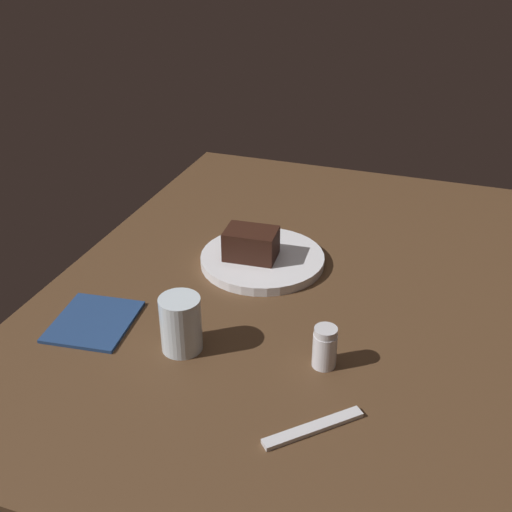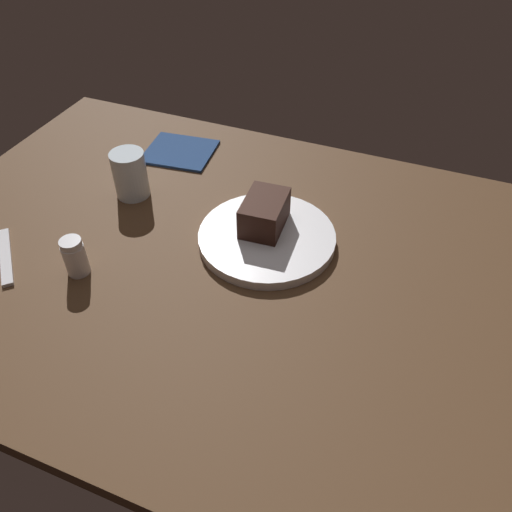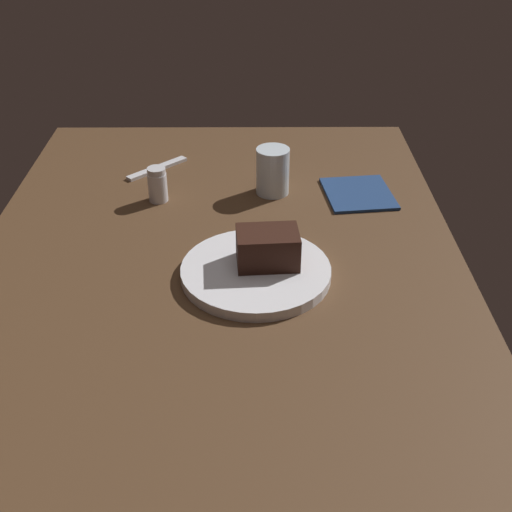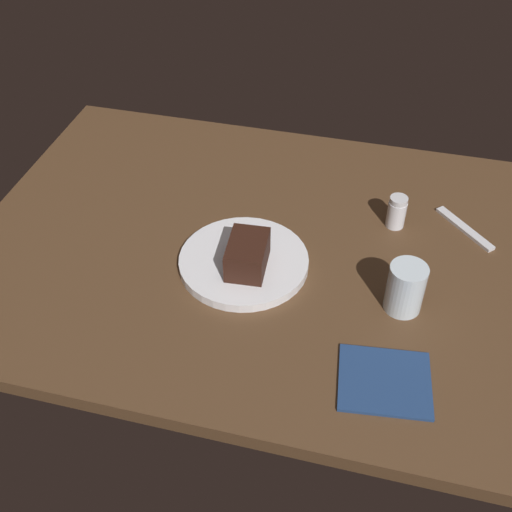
{
  "view_description": "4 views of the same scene",
  "coord_description": "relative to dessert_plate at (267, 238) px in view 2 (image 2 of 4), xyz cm",
  "views": [
    {
      "loc": [
        96.98,
        27.55,
        65.33
      ],
      "look_at": [
        1.23,
        -5.7,
        7.97
      ],
      "focal_mm": 43.74,
      "sensor_mm": 36.0,
      "label": 1
    },
    {
      "loc": [
        -29.01,
        59.2,
        64.52
      ],
      "look_at": [
        -5.25,
        0.09,
        5.22
      ],
      "focal_mm": 36.31,
      "sensor_mm": 36.0,
      "label": 2
    },
    {
      "loc": [
        -93.99,
        -5.95,
        64.49
      ],
      "look_at": [
        -2.38,
        -6.47,
        5.45
      ],
      "focal_mm": 46.45,
      "sensor_mm": 36.0,
      "label": 3
    },
    {
      "loc": [
        19.17,
        -91.64,
        86.53
      ],
      "look_at": [
        -1.93,
        -8.06,
        7.44
      ],
      "focal_mm": 44.99,
      "sensor_mm": 36.0,
      "label": 4
    }
  ],
  "objects": [
    {
      "name": "dessert_plate",
      "position": [
        0.0,
        0.0,
        0.0
      ],
      "size": [
        24.52,
        24.52,
        1.81
      ],
      "primitive_type": "cylinder",
      "color": "silver",
      "rests_on": "dining_table"
    },
    {
      "name": "dessert_spoon",
      "position": [
        40.51,
        20.97,
        -0.55
      ],
      "size": [
        11.73,
        12.02,
        0.7
      ],
      "primitive_type": "cube",
      "rotation": [
        0.0,
        0.0,
        2.34
      ],
      "color": "silver",
      "rests_on": "dining_table"
    },
    {
      "name": "water_glass",
      "position": [
        29.92,
        -3.51,
        3.79
      ],
      "size": [
        6.62,
        6.62,
        9.39
      ],
      "primitive_type": "cylinder",
      "color": "silver",
      "rests_on": "dining_table"
    },
    {
      "name": "folded_napkin",
      "position": [
        28.66,
        -20.71,
        -0.6
      ],
      "size": [
        15.98,
        14.54,
        0.6
      ],
      "primitive_type": "cube",
      "rotation": [
        0.0,
        0.0,
        0.12
      ],
      "color": "navy",
      "rests_on": "dining_table"
    },
    {
      "name": "chocolate_cake_slice",
      "position": [
        1.26,
        -1.93,
        3.82
      ],
      "size": [
        7.64,
        10.46,
        5.84
      ],
      "primitive_type": "cube",
      "rotation": [
        0.0,
        0.0,
        1.64
      ],
      "color": "black",
      "rests_on": "dessert_plate"
    },
    {
      "name": "dining_table",
      "position": [
        4.73,
        6.42,
        -2.4
      ],
      "size": [
        120.0,
        84.0,
        3.0
      ],
      "primitive_type": "cube",
      "color": "#4C331E",
      "rests_on": "ground"
    },
    {
      "name": "salt_shaker",
      "position": [
        26.64,
        19.01,
        2.52
      ],
      "size": [
        3.77,
        3.77,
        6.94
      ],
      "color": "silver",
      "rests_on": "dining_table"
    }
  ]
}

